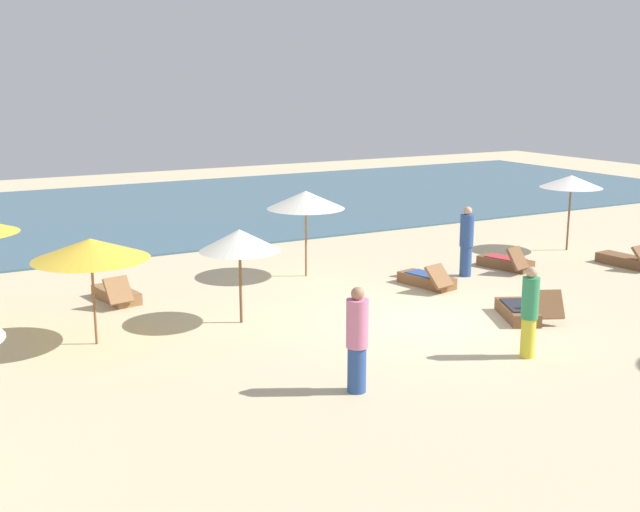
{
  "coord_description": "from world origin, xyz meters",
  "views": [
    {
      "loc": [
        -10.05,
        -13.23,
        5.15
      ],
      "look_at": [
        -1.38,
        2.46,
        1.1
      ],
      "focal_mm": 44.46,
      "sensor_mm": 36.0,
      "label": 1
    }
  ],
  "objects_px": {
    "umbrella_3": "(306,200)",
    "umbrella_5": "(571,182)",
    "lounger_1": "(626,260)",
    "lounger_2": "(506,263)",
    "lounger_0": "(520,311)",
    "person_2": "(530,312)",
    "lounger_4": "(428,280)",
    "lounger_6": "(117,294)",
    "umbrella_4": "(240,240)",
    "umbrella_1": "(91,249)",
    "person_1": "(357,340)",
    "person_0": "(466,241)"
  },
  "relations": [
    {
      "from": "lounger_2",
      "to": "lounger_6",
      "type": "relative_size",
      "value": 1.01
    },
    {
      "from": "lounger_1",
      "to": "lounger_0",
      "type": "bearing_deg",
      "value": -159.07
    },
    {
      "from": "umbrella_4",
      "to": "lounger_2",
      "type": "bearing_deg",
      "value": 6.65
    },
    {
      "from": "lounger_6",
      "to": "person_1",
      "type": "relative_size",
      "value": 0.96
    },
    {
      "from": "person_0",
      "to": "person_1",
      "type": "distance_m",
      "value": 8.57
    },
    {
      "from": "lounger_1",
      "to": "lounger_2",
      "type": "distance_m",
      "value": 3.44
    },
    {
      "from": "umbrella_5",
      "to": "person_2",
      "type": "height_order",
      "value": "umbrella_5"
    },
    {
      "from": "umbrella_4",
      "to": "lounger_2",
      "type": "relative_size",
      "value": 1.16
    },
    {
      "from": "lounger_6",
      "to": "person_2",
      "type": "bearing_deg",
      "value": -52.54
    },
    {
      "from": "umbrella_3",
      "to": "umbrella_4",
      "type": "relative_size",
      "value": 1.12
    },
    {
      "from": "person_0",
      "to": "umbrella_4",
      "type": "bearing_deg",
      "value": -172.57
    },
    {
      "from": "umbrella_5",
      "to": "lounger_2",
      "type": "distance_m",
      "value": 3.92
    },
    {
      "from": "lounger_2",
      "to": "person_1",
      "type": "height_order",
      "value": "person_1"
    },
    {
      "from": "umbrella_3",
      "to": "person_0",
      "type": "height_order",
      "value": "umbrella_3"
    },
    {
      "from": "lounger_0",
      "to": "person_2",
      "type": "bearing_deg",
      "value": -129.88
    },
    {
      "from": "lounger_1",
      "to": "person_0",
      "type": "relative_size",
      "value": 0.93
    },
    {
      "from": "lounger_6",
      "to": "person_2",
      "type": "relative_size",
      "value": 0.99
    },
    {
      "from": "umbrella_3",
      "to": "lounger_1",
      "type": "xyz_separation_m",
      "value": [
        8.36,
        -3.33,
        -1.87
      ]
    },
    {
      "from": "umbrella_5",
      "to": "lounger_2",
      "type": "xyz_separation_m",
      "value": [
        -3.28,
        -0.96,
        -1.92
      ]
    },
    {
      "from": "umbrella_3",
      "to": "umbrella_5",
      "type": "distance_m",
      "value": 8.54
    },
    {
      "from": "lounger_6",
      "to": "umbrella_3",
      "type": "bearing_deg",
      "value": -0.03
    },
    {
      "from": "umbrella_1",
      "to": "lounger_0",
      "type": "height_order",
      "value": "umbrella_1"
    },
    {
      "from": "person_1",
      "to": "lounger_6",
      "type": "bearing_deg",
      "value": 105.65
    },
    {
      "from": "umbrella_5",
      "to": "lounger_2",
      "type": "relative_size",
      "value": 1.31
    },
    {
      "from": "lounger_1",
      "to": "person_0",
      "type": "bearing_deg",
      "value": 164.56
    },
    {
      "from": "person_2",
      "to": "umbrella_1",
      "type": "bearing_deg",
      "value": 145.92
    },
    {
      "from": "umbrella_4",
      "to": "umbrella_5",
      "type": "distance_m",
      "value": 11.78
    },
    {
      "from": "umbrella_3",
      "to": "person_2",
      "type": "distance_m",
      "value": 7.65
    },
    {
      "from": "lounger_1",
      "to": "lounger_6",
      "type": "xyz_separation_m",
      "value": [
        -13.41,
        3.33,
        0.0
      ]
    },
    {
      "from": "umbrella_5",
      "to": "person_0",
      "type": "xyz_separation_m",
      "value": [
        -4.78,
        -1.04,
        -1.16
      ]
    },
    {
      "from": "umbrella_4",
      "to": "lounger_2",
      "type": "distance_m",
      "value": 8.55
    },
    {
      "from": "umbrella_4",
      "to": "lounger_4",
      "type": "distance_m",
      "value": 5.58
    },
    {
      "from": "lounger_1",
      "to": "person_1",
      "type": "height_order",
      "value": "person_1"
    },
    {
      "from": "lounger_1",
      "to": "person_1",
      "type": "relative_size",
      "value": 0.96
    },
    {
      "from": "umbrella_1",
      "to": "lounger_1",
      "type": "bearing_deg",
      "value": -1.9
    },
    {
      "from": "umbrella_5",
      "to": "lounger_6",
      "type": "distance_m",
      "value": 13.71
    },
    {
      "from": "umbrella_1",
      "to": "lounger_6",
      "type": "xyz_separation_m",
      "value": [
        1.16,
        2.85,
        -1.75
      ]
    },
    {
      "from": "umbrella_4",
      "to": "lounger_2",
      "type": "height_order",
      "value": "umbrella_4"
    },
    {
      "from": "umbrella_3",
      "to": "lounger_4",
      "type": "xyz_separation_m",
      "value": [
        2.18,
        -2.44,
        -1.87
      ]
    },
    {
      "from": "umbrella_3",
      "to": "person_1",
      "type": "distance_m",
      "value": 8.06
    },
    {
      "from": "umbrella_4",
      "to": "person_1",
      "type": "height_order",
      "value": "umbrella_4"
    },
    {
      "from": "umbrella_3",
      "to": "person_0",
      "type": "distance_m",
      "value": 4.37
    },
    {
      "from": "lounger_2",
      "to": "lounger_4",
      "type": "height_order",
      "value": "lounger_2"
    },
    {
      "from": "umbrella_5",
      "to": "lounger_0",
      "type": "bearing_deg",
      "value": -143.09
    },
    {
      "from": "umbrella_5",
      "to": "person_1",
      "type": "relative_size",
      "value": 1.26
    },
    {
      "from": "umbrella_3",
      "to": "lounger_0",
      "type": "distance_m",
      "value": 6.37
    },
    {
      "from": "umbrella_3",
      "to": "person_2",
      "type": "relative_size",
      "value": 1.3
    },
    {
      "from": "lounger_0",
      "to": "umbrella_5",
      "type": "bearing_deg",
      "value": 36.91
    },
    {
      "from": "lounger_4",
      "to": "lounger_2",
      "type": "bearing_deg",
      "value": 8.98
    },
    {
      "from": "person_1",
      "to": "person_0",
      "type": "bearing_deg",
      "value": 38.8
    }
  ]
}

